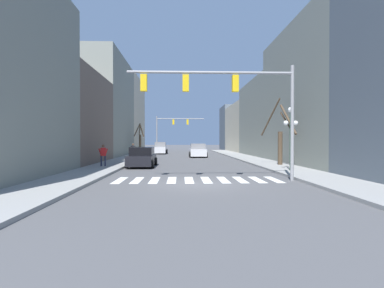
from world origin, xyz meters
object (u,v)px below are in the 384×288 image
at_px(pedestrian_waiting_at_curb, 133,150).
at_px(street_tree_left_near, 281,138).
at_px(car_parked_right_far, 142,157).
at_px(street_tree_right_far, 140,140).
at_px(traffic_signal_far, 171,126).
at_px(pedestrian_on_right_sidewalk, 103,153).
at_px(street_lamp_right_corner, 291,125).
at_px(traffic_signal_near, 229,93).
at_px(car_parked_right_mid, 198,151).
at_px(car_parked_left_near, 161,148).

height_order(pedestrian_waiting_at_curb, street_tree_left_near, street_tree_left_near).
distance_m(car_parked_right_far, street_tree_right_far, 18.72).
bearing_deg(traffic_signal_far, pedestrian_on_right_sidewalk, -98.85).
bearing_deg(street_lamp_right_corner, street_tree_left_near, 79.54).
height_order(traffic_signal_near, traffic_signal_far, traffic_signal_far).
xyz_separation_m(pedestrian_waiting_at_curb, pedestrian_on_right_sidewalk, (-0.99, -7.79, 0.01)).
bearing_deg(street_tree_left_near, traffic_signal_far, 109.59).
distance_m(street_lamp_right_corner, street_tree_left_near, 4.34).
distance_m(traffic_signal_near, traffic_signal_far, 34.79).
xyz_separation_m(pedestrian_on_right_sidewalk, street_tree_right_far, (0.08, 19.56, 1.05)).
bearing_deg(street_tree_left_near, street_lamp_right_corner, -100.46).
xyz_separation_m(traffic_signal_far, car_parked_right_mid, (3.69, -12.86, -3.68)).
xyz_separation_m(traffic_signal_far, pedestrian_on_right_sidewalk, (-4.22, -27.14, -3.35)).
distance_m(car_parked_left_near, street_tree_left_near, 25.29).
height_order(car_parked_left_near, pedestrian_on_right_sidewalk, car_parked_left_near).
bearing_deg(street_tree_right_far, car_parked_right_mid, -33.99).
relative_size(street_lamp_right_corner, street_tree_right_far, 0.95).
xyz_separation_m(car_parked_right_mid, pedestrian_on_right_sidewalk, (-7.91, -14.28, 0.33)).
xyz_separation_m(street_lamp_right_corner, car_parked_right_far, (-10.12, 4.67, -2.32)).
distance_m(car_parked_right_far, pedestrian_waiting_at_curb, 6.94).
distance_m(pedestrian_waiting_at_curb, street_tree_right_far, 11.85).
relative_size(car_parked_right_mid, street_tree_left_near, 0.82).
relative_size(traffic_signal_near, pedestrian_on_right_sidewalk, 5.25).
xyz_separation_m(traffic_signal_far, street_lamp_right_corner, (8.66, -30.72, -1.41)).
bearing_deg(car_parked_right_mid, street_tree_left_near, -157.17).
relative_size(car_parked_right_far, pedestrian_on_right_sidewalk, 2.89).
distance_m(car_parked_right_mid, car_parked_right_far, 14.16).
bearing_deg(street_lamp_right_corner, car_parked_right_mid, 105.57).
bearing_deg(traffic_signal_far, car_parked_right_mid, -74.00).
relative_size(traffic_signal_near, street_tree_right_far, 1.98).
bearing_deg(pedestrian_on_right_sidewalk, car_parked_right_mid, -140.74).
height_order(car_parked_right_far, pedestrian_on_right_sidewalk, pedestrian_on_right_sidewalk).
relative_size(traffic_signal_far, street_tree_right_far, 1.84).
height_order(traffic_signal_far, car_parked_left_near, traffic_signal_far).
distance_m(car_parked_right_mid, pedestrian_waiting_at_curb, 9.49).
xyz_separation_m(street_lamp_right_corner, car_parked_right_mid, (-4.98, 17.86, -2.26)).
xyz_separation_m(car_parked_right_mid, street_tree_right_far, (-7.83, 5.28, 1.38)).
height_order(car_parked_right_far, street_tree_left_near, street_tree_left_near).
bearing_deg(pedestrian_on_right_sidewalk, street_tree_right_far, -112.00).
bearing_deg(street_tree_left_near, car_parked_left_near, 115.70).
height_order(traffic_signal_far, street_tree_right_far, traffic_signal_far).
xyz_separation_m(car_parked_left_near, street_tree_left_near, (10.95, -22.75, 1.45)).
bearing_deg(car_parked_right_far, street_tree_left_near, -92.47).
height_order(traffic_signal_near, street_tree_left_near, traffic_signal_near).
xyz_separation_m(traffic_signal_near, pedestrian_on_right_sidewalk, (-8.27, 7.42, -3.36)).
bearing_deg(car_parked_right_far, pedestrian_waiting_at_curb, 14.87).
distance_m(traffic_signal_near, pedestrian_on_right_sidewalk, 11.60).
bearing_deg(pedestrian_waiting_at_curb, car_parked_right_far, -119.82).
height_order(street_lamp_right_corner, car_parked_left_near, street_lamp_right_corner).
relative_size(car_parked_right_mid, car_parked_right_far, 0.93).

